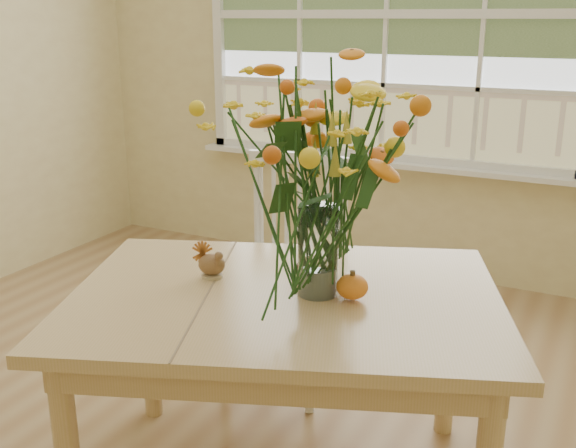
% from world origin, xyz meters
% --- Properties ---
extents(wall_back, '(4.00, 0.02, 2.70)m').
position_xyz_m(wall_back, '(0.00, 2.25, 1.35)').
color(wall_back, beige).
rests_on(wall_back, floor).
extents(window, '(2.42, 0.12, 1.74)m').
position_xyz_m(window, '(0.00, 2.21, 1.53)').
color(window, silver).
rests_on(window, wall_back).
extents(dining_table, '(1.58, 1.36, 0.71)m').
position_xyz_m(dining_table, '(0.43, 0.09, 0.62)').
color(dining_table, tan).
rests_on(dining_table, floor).
extents(windsor_chair, '(0.47, 0.45, 0.97)m').
position_xyz_m(windsor_chair, '(0.10, 0.78, 0.54)').
color(windsor_chair, white).
rests_on(windsor_chair, floor).
extents(flower_vase, '(0.59, 0.59, 0.70)m').
position_xyz_m(flower_vase, '(0.52, 0.13, 1.13)').
color(flower_vase, white).
rests_on(flower_vase, dining_table).
extents(pumpkin, '(0.10, 0.10, 0.08)m').
position_xyz_m(pumpkin, '(0.63, 0.13, 0.75)').
color(pumpkin, orange).
rests_on(pumpkin, dining_table).
extents(turkey_figurine, '(0.11, 0.09, 0.11)m').
position_xyz_m(turkey_figurine, '(0.15, 0.10, 0.76)').
color(turkey_figurine, '#CCB78C').
rests_on(turkey_figurine, dining_table).
extents(dark_gourd, '(0.13, 0.08, 0.07)m').
position_xyz_m(dark_gourd, '(0.44, 0.22, 0.75)').
color(dark_gourd, '#38160F').
rests_on(dark_gourd, dining_table).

